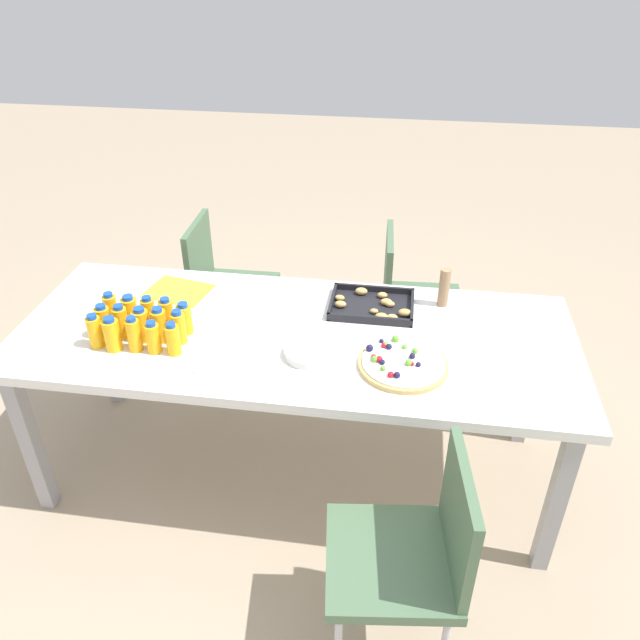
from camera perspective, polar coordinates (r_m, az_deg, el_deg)
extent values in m
plane|color=tan|center=(2.93, -2.05, -13.39)|extent=(12.00, 12.00, 0.00)
cube|color=white|center=(2.46, -2.38, -1.50)|extent=(2.19, 0.86, 0.04)
cube|color=#99999E|center=(2.79, -24.92, -10.10)|extent=(0.06, 0.06, 0.71)
cube|color=#99999E|center=(2.48, 20.77, -15.17)|extent=(0.06, 0.06, 0.71)
cube|color=#99999E|center=(3.25, -18.91, -1.96)|extent=(0.06, 0.06, 0.71)
cube|color=#99999E|center=(2.99, 18.63, -5.21)|extent=(0.06, 0.06, 0.71)
cube|color=#4C6B4C|center=(2.07, 6.49, -20.95)|extent=(0.45, 0.45, 0.04)
cube|color=#4C6B4C|center=(1.95, 12.54, -17.42)|extent=(0.08, 0.38, 0.38)
cylinder|color=silver|center=(2.36, 1.64, -21.36)|extent=(0.02, 0.02, 0.41)
cylinder|color=silver|center=(2.38, 9.92, -21.23)|extent=(0.02, 0.02, 0.41)
cube|color=#4C6B4C|center=(3.34, -7.65, 2.63)|extent=(0.41, 0.41, 0.04)
cube|color=#4C6B4C|center=(3.30, -11.01, 5.66)|extent=(0.04, 0.38, 0.38)
cylinder|color=silver|center=(3.57, -4.26, 0.36)|extent=(0.02, 0.02, 0.41)
cylinder|color=silver|center=(3.31, -5.31, -2.59)|extent=(0.02, 0.02, 0.41)
cylinder|color=silver|center=(3.64, -9.21, 0.70)|extent=(0.02, 0.02, 0.41)
cylinder|color=silver|center=(3.38, -10.61, -2.16)|extent=(0.02, 0.02, 0.41)
cube|color=#4C6B4C|center=(3.24, 9.32, 1.40)|extent=(0.42, 0.42, 0.04)
cube|color=#4C6B4C|center=(3.13, 6.24, 4.54)|extent=(0.05, 0.38, 0.38)
cylinder|color=silver|center=(3.52, 11.44, -0.79)|extent=(0.02, 0.02, 0.41)
cylinder|color=silver|center=(3.26, 11.87, -3.89)|extent=(0.02, 0.02, 0.41)
cylinder|color=silver|center=(3.49, 6.23, -0.53)|extent=(0.02, 0.02, 0.41)
cylinder|color=silver|center=(3.23, 6.23, -3.64)|extent=(0.02, 0.02, 0.41)
cylinder|color=#FAAE14|center=(2.48, -19.84, -1.06)|extent=(0.05, 0.05, 0.12)
cylinder|color=blue|center=(2.44, -20.13, 0.28)|extent=(0.04, 0.04, 0.02)
cylinder|color=#F9AF14|center=(2.44, -18.45, -1.34)|extent=(0.06, 0.06, 0.12)
cylinder|color=blue|center=(2.40, -18.73, 0.04)|extent=(0.04, 0.04, 0.02)
cylinder|color=#FAAC14|center=(2.41, -16.61, -1.36)|extent=(0.05, 0.05, 0.13)
cylinder|color=blue|center=(2.37, -16.88, 0.08)|extent=(0.03, 0.03, 0.02)
cylinder|color=#F9AF14|center=(2.39, -14.98, -1.64)|extent=(0.05, 0.05, 0.12)
cylinder|color=blue|center=(2.35, -15.21, -0.32)|extent=(0.03, 0.03, 0.02)
cylinder|color=#FAAF14|center=(2.36, -13.27, -1.80)|extent=(0.05, 0.05, 0.12)
cylinder|color=blue|center=(2.32, -13.48, -0.45)|extent=(0.03, 0.03, 0.02)
cylinder|color=#FAAB14|center=(2.52, -19.12, -0.24)|extent=(0.06, 0.06, 0.13)
cylinder|color=blue|center=(2.49, -19.41, 1.14)|extent=(0.04, 0.04, 0.02)
cylinder|color=#F8AF14|center=(2.50, -17.69, -0.25)|extent=(0.06, 0.06, 0.12)
cylinder|color=blue|center=(2.47, -17.96, 1.12)|extent=(0.04, 0.04, 0.02)
cylinder|color=#FAAF14|center=(2.46, -15.97, -0.50)|extent=(0.06, 0.06, 0.13)
cylinder|color=blue|center=(2.42, -16.22, 0.90)|extent=(0.04, 0.04, 0.02)
cylinder|color=#F9AE14|center=(2.44, -14.44, -0.54)|extent=(0.06, 0.06, 0.13)
cylinder|color=blue|center=(2.40, -14.67, 0.91)|extent=(0.04, 0.04, 0.02)
cylinder|color=#FAAF14|center=(2.41, -12.78, -0.74)|extent=(0.06, 0.06, 0.12)
cylinder|color=blue|center=(2.38, -12.98, 0.66)|extent=(0.04, 0.04, 0.02)
cylinder|color=#FAAD14|center=(2.58, -18.50, 0.76)|extent=(0.05, 0.05, 0.13)
cylinder|color=blue|center=(2.54, -18.79, 2.18)|extent=(0.03, 0.03, 0.02)
cylinder|color=#F9AD14|center=(2.55, -16.91, 0.61)|extent=(0.06, 0.06, 0.12)
cylinder|color=blue|center=(2.52, -17.16, 1.96)|extent=(0.04, 0.04, 0.02)
cylinder|color=#FAAD14|center=(2.52, -15.33, 0.49)|extent=(0.05, 0.05, 0.13)
cylinder|color=blue|center=(2.48, -15.57, 1.89)|extent=(0.04, 0.04, 0.02)
cylinder|color=#FAAB14|center=(2.49, -13.79, 0.34)|extent=(0.05, 0.05, 0.13)
cylinder|color=blue|center=(2.45, -14.01, 1.77)|extent=(0.04, 0.04, 0.02)
cylinder|color=#F9AC14|center=(2.47, -12.26, 0.04)|extent=(0.06, 0.06, 0.12)
cylinder|color=blue|center=(2.43, -12.44, 1.34)|extent=(0.04, 0.04, 0.02)
cylinder|color=tan|center=(2.27, 7.60, -4.07)|extent=(0.33, 0.33, 0.02)
cylinder|color=white|center=(2.27, 7.62, -3.83)|extent=(0.30, 0.30, 0.01)
sphere|color=red|center=(2.25, 5.43, -3.59)|extent=(0.02, 0.02, 0.02)
sphere|color=red|center=(2.27, 4.93, -3.36)|extent=(0.02, 0.02, 0.02)
sphere|color=#1E1947|center=(2.24, 5.70, -3.85)|extent=(0.02, 0.02, 0.02)
sphere|color=#66B238|center=(2.33, 6.01, -2.24)|extent=(0.02, 0.02, 0.02)
sphere|color=#1E1947|center=(2.30, 4.55, -2.57)|extent=(0.03, 0.03, 0.03)
sphere|color=#66B238|center=(2.25, 5.00, -3.58)|extent=(0.02, 0.02, 0.02)
sphere|color=#1E1947|center=(2.19, 7.05, -5.00)|extent=(0.02, 0.02, 0.02)
sphere|color=#66B238|center=(2.36, 6.92, -1.71)|extent=(0.03, 0.03, 0.03)
sphere|color=#1E1947|center=(2.32, 6.32, -2.43)|extent=(0.02, 0.02, 0.02)
sphere|color=red|center=(2.18, 6.47, -4.97)|extent=(0.02, 0.02, 0.02)
sphere|color=#1E1947|center=(2.35, 5.63, -1.91)|extent=(0.02, 0.02, 0.02)
sphere|color=#66B238|center=(2.25, 8.10, -3.87)|extent=(0.03, 0.03, 0.03)
sphere|color=red|center=(2.25, 8.37, -3.97)|extent=(0.02, 0.02, 0.02)
sphere|color=#1E1947|center=(2.25, 8.97, -4.03)|extent=(0.02, 0.02, 0.02)
sphere|color=#66B238|center=(2.33, 7.72, -2.43)|extent=(0.02, 0.02, 0.02)
sphere|color=#66B238|center=(2.21, 5.78, -4.41)|extent=(0.02, 0.02, 0.02)
sphere|color=#1E1947|center=(2.28, 8.43, -3.28)|extent=(0.02, 0.02, 0.02)
sphere|color=#66B238|center=(2.31, 8.66, -2.80)|extent=(0.02, 0.02, 0.02)
sphere|color=red|center=(2.33, 5.86, -2.31)|extent=(0.02, 0.02, 0.02)
cube|color=black|center=(2.60, 4.74, 1.19)|extent=(0.34, 0.26, 0.01)
cube|color=black|center=(2.49, 4.54, -0.02)|extent=(0.34, 0.01, 0.03)
cube|color=black|center=(2.70, 4.96, 2.79)|extent=(0.34, 0.01, 0.03)
cube|color=black|center=(2.61, 1.12, 1.72)|extent=(0.01, 0.26, 0.03)
cube|color=black|center=(2.59, 8.41, 1.15)|extent=(0.01, 0.26, 0.03)
ellipsoid|color=tan|center=(2.61, 6.07, 1.66)|extent=(0.05, 0.03, 0.03)
ellipsoid|color=tan|center=(2.63, 1.81, 2.04)|extent=(0.04, 0.03, 0.02)
ellipsoid|color=tan|center=(2.60, 6.41, 1.47)|extent=(0.04, 0.03, 0.02)
ellipsoid|color=tan|center=(2.54, 7.76, 0.67)|extent=(0.05, 0.04, 0.03)
ellipsoid|color=tan|center=(2.66, 5.73, 2.28)|extent=(0.04, 0.03, 0.02)
ellipsoid|color=tan|center=(2.55, 4.96, 0.82)|extent=(0.03, 0.02, 0.02)
ellipsoid|color=tan|center=(2.51, 5.59, 0.29)|extent=(0.05, 0.03, 0.03)
ellipsoid|color=tan|center=(2.51, 6.60, 0.24)|extent=(0.05, 0.03, 0.03)
ellipsoid|color=tan|center=(2.51, 5.62, 0.32)|extent=(0.05, 0.04, 0.03)
ellipsoid|color=tan|center=(2.67, 3.80, 2.65)|extent=(0.05, 0.04, 0.03)
ellipsoid|color=tan|center=(2.58, 1.89, 1.46)|extent=(0.05, 0.03, 0.03)
cylinder|color=silver|center=(2.31, -0.96, -3.21)|extent=(0.19, 0.19, 0.00)
cylinder|color=silver|center=(2.31, -0.96, -3.11)|extent=(0.19, 0.19, 0.00)
cylinder|color=silver|center=(2.31, -0.97, -3.01)|extent=(0.19, 0.19, 0.00)
cylinder|color=silver|center=(2.31, -0.97, -2.91)|extent=(0.19, 0.19, 0.00)
cylinder|color=silver|center=(2.30, -0.97, -2.81)|extent=(0.19, 0.19, 0.00)
cylinder|color=silver|center=(2.30, -0.97, -2.71)|extent=(0.19, 0.19, 0.00)
cube|color=white|center=(2.30, -9.22, -3.83)|extent=(0.15, 0.15, 0.02)
cylinder|color=#9E7A56|center=(2.62, 11.26, 2.93)|extent=(0.04, 0.04, 0.17)
cube|color=yellow|center=(2.78, -12.81, 2.61)|extent=(0.30, 0.25, 0.01)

